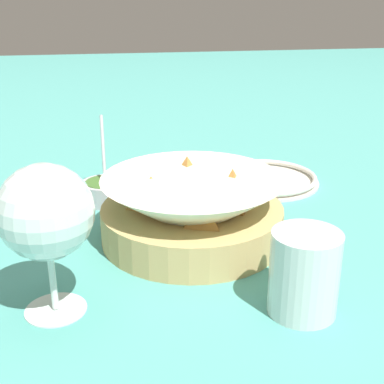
# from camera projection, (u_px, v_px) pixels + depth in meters

# --- Properties ---
(ground_plane) EXTENTS (4.00, 4.00, 0.00)m
(ground_plane) POSITION_uv_depth(u_px,v_px,m) (218.00, 231.00, 0.73)
(ground_plane) COLOR teal
(food_basket) EXTENTS (0.24, 0.24, 0.10)m
(food_basket) POSITION_uv_depth(u_px,v_px,m) (192.00, 211.00, 0.69)
(food_basket) COLOR tan
(food_basket) RESTS_ON ground_plane
(sauce_cup) EXTENTS (0.08, 0.07, 0.13)m
(sauce_cup) POSITION_uv_depth(u_px,v_px,m) (106.00, 190.00, 0.82)
(sauce_cup) COLOR #B7B7BC
(sauce_cup) RESTS_ON ground_plane
(wine_glass) EXTENTS (0.09, 0.09, 0.16)m
(wine_glass) POSITION_uv_depth(u_px,v_px,m) (46.00, 216.00, 0.51)
(wine_glass) COLOR silver
(wine_glass) RESTS_ON ground_plane
(beer_mug) EXTENTS (0.11, 0.07, 0.09)m
(beer_mug) POSITION_uv_depth(u_px,v_px,m) (303.00, 275.00, 0.54)
(beer_mug) COLOR silver
(beer_mug) RESTS_ON ground_plane
(side_plate) EXTENTS (0.18, 0.18, 0.01)m
(side_plate) POSITION_uv_depth(u_px,v_px,m) (265.00, 179.00, 0.90)
(side_plate) COLOR silver
(side_plate) RESTS_ON ground_plane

